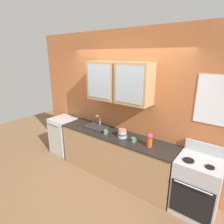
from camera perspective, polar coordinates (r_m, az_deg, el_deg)
The scene contains 10 objects.
ground_plane at distance 4.08m, azimuth 0.75°, elevation -18.64°, with size 10.00×10.00×0.00m, color brown.
back_wall_unit at distance 3.65m, azimuth 3.73°, elevation 3.49°, with size 4.72×0.47×2.85m.
counter at distance 3.83m, azimuth 0.77°, elevation -13.13°, with size 2.47×0.60×0.91m.
stove_range at distance 3.31m, azimuth 24.68°, elevation -20.19°, with size 0.63×0.61×1.09m.
sink_faucet at distance 3.95m, azimuth -4.90°, elevation -4.53°, with size 0.48×0.32×0.26m.
bowl_stack at distance 3.48m, azimuth 3.20°, elevation -6.69°, with size 0.18×0.18×0.16m.
vase at distance 3.18m, azimuth 11.53°, elevation -8.43°, with size 0.10×0.10×0.24m.
cup_near_sink at distance 3.62m, azimuth -1.98°, elevation -6.20°, with size 0.12×0.08×0.09m.
cup_near_bowls at distance 3.33m, azimuth 6.67°, elevation -8.56°, with size 0.11×0.08×0.08m.
dishwasher at distance 4.82m, azimuth -14.60°, elevation -7.03°, with size 0.57×0.59×0.91m.
Camera 1 is at (1.95, -2.66, 2.40)m, focal length 29.51 mm.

